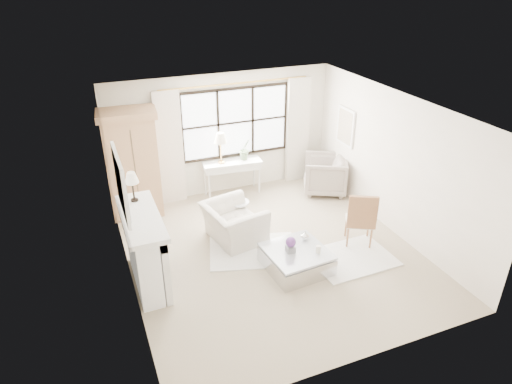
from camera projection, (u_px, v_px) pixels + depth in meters
floor at (272, 252)px, 8.36m from camera, size 5.50×5.50×0.00m
ceiling at (275, 109)px, 7.13m from camera, size 5.50×5.50×0.00m
wall_back at (223, 135)px, 10.01m from camera, size 5.00×0.00×5.00m
wall_front at (367, 280)px, 5.48m from camera, size 5.00×0.00×5.00m
wall_left at (123, 214)px, 6.91m from camera, size 0.00×5.50×5.50m
wall_right at (395, 164)px, 8.58m from camera, size 0.00×5.50×5.50m
window_pane at (235, 122)px, 9.98m from camera, size 2.40×0.02×1.50m
window_frame at (236, 123)px, 9.98m from camera, size 2.50×0.04×1.50m
curtain_rod at (236, 83)px, 9.54m from camera, size 3.30×0.04×0.04m
curtain_left at (170, 149)px, 9.58m from camera, size 0.55×0.10×2.47m
curtain_right at (298, 131)px, 10.59m from camera, size 0.55×0.10×2.47m
fireplace at (143, 249)px, 7.30m from camera, size 0.58×1.66×1.26m
mirror_frame at (121, 184)px, 6.69m from camera, size 0.05×1.15×0.95m
mirror_glass at (123, 184)px, 6.70m from camera, size 0.02×1.00×0.80m
art_frame at (346, 127)px, 9.88m from camera, size 0.04×0.62×0.82m
art_canvas at (345, 127)px, 9.88m from camera, size 0.01×0.52×0.72m
mantel_lamp at (132, 179)px, 7.28m from camera, size 0.22×0.22×0.51m
armoire at (133, 163)px, 9.13m from camera, size 1.18×0.80×2.24m
console_table at (232, 178)px, 10.27m from camera, size 1.34×0.58×0.80m
console_lamp at (220, 139)px, 9.76m from camera, size 0.28×0.28×0.69m
orchid_plant at (245, 149)px, 10.09m from camera, size 0.32×0.29×0.47m
side_table at (239, 209)px, 9.11m from camera, size 0.40×0.40×0.51m
rug_left at (253, 251)px, 8.36m from camera, size 1.84×1.53×0.03m
rug_right at (352, 258)px, 8.17m from camera, size 1.46×1.11×0.03m
club_armchair at (234, 223)px, 8.58m from camera, size 1.14×1.26×0.72m
wingback_chair at (325, 175)px, 10.36m from camera, size 1.25×1.24×0.85m
french_chair at (359, 229)px, 8.48m from camera, size 0.65×0.65×1.08m
coffee_table at (296, 260)px, 7.83m from camera, size 1.08×1.08×0.38m
planter_box at (290, 249)px, 7.68m from camera, size 0.16×0.16×0.11m
planter_flowers at (291, 242)px, 7.61m from camera, size 0.17×0.17×0.17m
pillar_candle at (318, 249)px, 7.67m from camera, size 0.08×0.08×0.12m
coffee_vase at (305, 235)px, 8.01m from camera, size 0.16×0.16×0.15m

